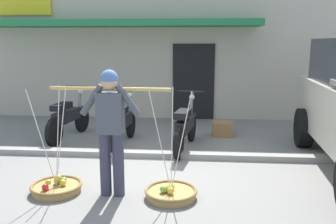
{
  "coord_description": "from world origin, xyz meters",
  "views": [
    {
      "loc": [
        0.7,
        -5.43,
        2.03
      ],
      "look_at": [
        0.18,
        0.6,
        0.85
      ],
      "focal_mm": 38.15,
      "sensor_mm": 36.0,
      "label": 1
    }
  ],
  "objects_px": {
    "fruit_basket_left_side": "(57,187)",
    "motorcycle_nearest_shop": "(68,118)",
    "wooden_crate": "(222,129)",
    "fruit_vendor": "(111,125)",
    "motorcycle_third_in_row": "(185,127)",
    "fruit_basket_right_side": "(171,192)",
    "motorcycle_second_in_row": "(123,123)"
  },
  "relations": [
    {
      "from": "fruit_basket_left_side",
      "to": "motorcycle_nearest_shop",
      "type": "distance_m",
      "value": 2.85
    },
    {
      "from": "fruit_basket_left_side",
      "to": "wooden_crate",
      "type": "distance_m",
      "value": 4.08
    },
    {
      "from": "fruit_vendor",
      "to": "wooden_crate",
      "type": "xyz_separation_m",
      "value": [
        1.68,
        3.26,
        -0.82
      ]
    },
    {
      "from": "fruit_vendor",
      "to": "motorcycle_third_in_row",
      "type": "distance_m",
      "value": 2.4
    },
    {
      "from": "fruit_basket_right_side",
      "to": "motorcycle_second_in_row",
      "type": "distance_m",
      "value": 2.66
    },
    {
      "from": "fruit_basket_right_side",
      "to": "motorcycle_second_in_row",
      "type": "xyz_separation_m",
      "value": [
        -1.14,
        2.37,
        0.38
      ]
    },
    {
      "from": "fruit_basket_right_side",
      "to": "wooden_crate",
      "type": "distance_m",
      "value": 3.41
    },
    {
      "from": "fruit_basket_left_side",
      "to": "motorcycle_nearest_shop",
      "type": "relative_size",
      "value": 0.8
    },
    {
      "from": "motorcycle_second_in_row",
      "to": "wooden_crate",
      "type": "bearing_deg",
      "value": 24.38
    },
    {
      "from": "motorcycle_third_in_row",
      "to": "wooden_crate",
      "type": "bearing_deg",
      "value": 54.82
    },
    {
      "from": "fruit_vendor",
      "to": "fruit_basket_right_side",
      "type": "bearing_deg",
      "value": -2.03
    },
    {
      "from": "fruit_basket_right_side",
      "to": "wooden_crate",
      "type": "xyz_separation_m",
      "value": [
        0.89,
        3.29,
        0.09
      ]
    },
    {
      "from": "wooden_crate",
      "to": "fruit_vendor",
      "type": "bearing_deg",
      "value": -117.25
    },
    {
      "from": "motorcycle_second_in_row",
      "to": "motorcycle_third_in_row",
      "type": "relative_size",
      "value": 1.01
    },
    {
      "from": "motorcycle_third_in_row",
      "to": "wooden_crate",
      "type": "distance_m",
      "value": 1.38
    },
    {
      "from": "fruit_vendor",
      "to": "motorcycle_nearest_shop",
      "type": "bearing_deg",
      "value": 120.53
    },
    {
      "from": "motorcycle_third_in_row",
      "to": "fruit_basket_left_side",
      "type": "bearing_deg",
      "value": -128.52
    },
    {
      "from": "motorcycle_nearest_shop",
      "to": "motorcycle_second_in_row",
      "type": "height_order",
      "value": "same"
    },
    {
      "from": "fruit_vendor",
      "to": "wooden_crate",
      "type": "bearing_deg",
      "value": 62.75
    },
    {
      "from": "fruit_vendor",
      "to": "motorcycle_second_in_row",
      "type": "height_order",
      "value": "fruit_vendor"
    },
    {
      "from": "fruit_basket_left_side",
      "to": "fruit_vendor",
      "type": "bearing_deg",
      "value": -1.85
    },
    {
      "from": "fruit_basket_left_side",
      "to": "wooden_crate",
      "type": "bearing_deg",
      "value": 52.59
    },
    {
      "from": "fruit_basket_right_side",
      "to": "motorcycle_third_in_row",
      "type": "relative_size",
      "value": 0.8
    },
    {
      "from": "fruit_vendor",
      "to": "motorcycle_second_in_row",
      "type": "bearing_deg",
      "value": 98.34
    },
    {
      "from": "wooden_crate",
      "to": "fruit_basket_left_side",
      "type": "bearing_deg",
      "value": -127.41
    },
    {
      "from": "motorcycle_nearest_shop",
      "to": "motorcycle_third_in_row",
      "type": "bearing_deg",
      "value": -12.87
    },
    {
      "from": "fruit_basket_left_side",
      "to": "motorcycle_nearest_shop",
      "type": "height_order",
      "value": "fruit_basket_left_side"
    },
    {
      "from": "motorcycle_third_in_row",
      "to": "motorcycle_nearest_shop",
      "type": "bearing_deg",
      "value": 167.13
    },
    {
      "from": "motorcycle_third_in_row",
      "to": "fruit_basket_right_side",
      "type": "bearing_deg",
      "value": -92.86
    },
    {
      "from": "fruit_basket_right_side",
      "to": "motorcycle_second_in_row",
      "type": "height_order",
      "value": "fruit_basket_right_side"
    },
    {
      "from": "fruit_basket_right_side",
      "to": "motorcycle_second_in_row",
      "type": "bearing_deg",
      "value": 115.6
    },
    {
      "from": "fruit_vendor",
      "to": "motorcycle_second_in_row",
      "type": "relative_size",
      "value": 0.93
    }
  ]
}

